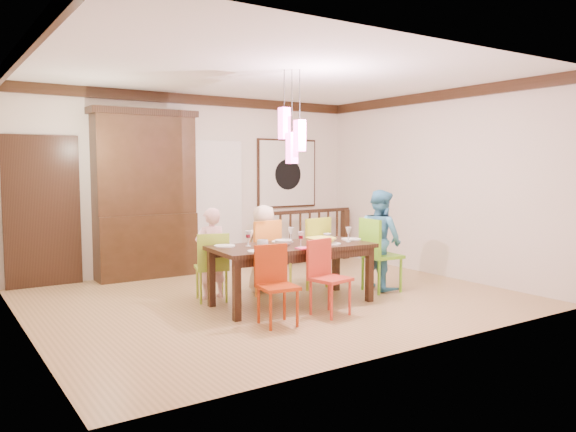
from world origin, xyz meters
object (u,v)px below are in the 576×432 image
chair_end_right (382,250)px  person_far_left (211,253)px  china_hutch (145,194)px  person_end_right (380,240)px  balustrade (305,236)px  chair_far_left (211,262)px  person_far_mid (264,248)px  dining_table (292,252)px

chair_end_right → person_far_left: person_far_left is taller
person_far_left → china_hutch: bearing=-81.2°
china_hutch → person_end_right: bearing=-46.9°
person_far_left → chair_end_right: bearing=158.9°
china_hutch → balustrade: (2.78, -0.35, -0.80)m
chair_far_left → balustrade: bearing=-131.4°
balustrade → person_far_mid: bearing=-142.2°
chair_far_left → person_far_left: (0.05, 0.12, 0.09)m
chair_far_left → person_far_left: bearing=-97.1°
person_end_right → person_far_mid: bearing=65.9°
china_hutch → person_far_left: (0.22, -1.85, -0.70)m
dining_table → chair_end_right: bearing=0.8°
chair_end_right → balustrade: 2.46m
dining_table → person_far_left: (-0.71, 0.84, -0.07)m
dining_table → balustrade: (1.85, 2.35, -0.16)m
chair_far_left → balustrade: 3.08m
china_hutch → person_far_left: bearing=-83.1°
balustrade → chair_end_right: bearing=-102.6°
chair_end_right → china_hutch: 3.72m
person_far_left → person_far_mid: person_far_mid is taller
person_far_mid → chair_end_right: bearing=161.8°
dining_table → person_end_right: bearing=5.8°
china_hutch → balustrade: size_ratio=1.28×
chair_end_right → person_far_mid: size_ratio=0.84×
chair_end_right → balustrade: (0.40, 2.42, -0.08)m
person_end_right → person_far_left: bearing=73.8°
chair_far_left → balustrade: (2.61, 1.63, -0.01)m
chair_end_right → china_hutch: china_hutch is taller
chair_far_left → chair_end_right: 2.35m
chair_end_right → person_end_right: bearing=-29.0°
person_far_left → person_end_right: size_ratio=0.85×
chair_far_left → china_hutch: size_ratio=0.34×
balustrade → person_end_right: person_end_right is taller
dining_table → balustrade: size_ratio=1.02×
dining_table → person_end_right: (1.53, 0.05, 0.04)m
chair_far_left → person_far_mid: (0.84, 0.09, 0.09)m
person_far_left → person_end_right: 2.38m
chair_far_left → person_far_mid: person_far_mid is taller
balustrade → person_far_left: 2.97m
chair_far_left → chair_end_right: bearing=177.0°
china_hutch → person_far_mid: china_hutch is taller
chair_far_left → person_far_left: person_far_left is taller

